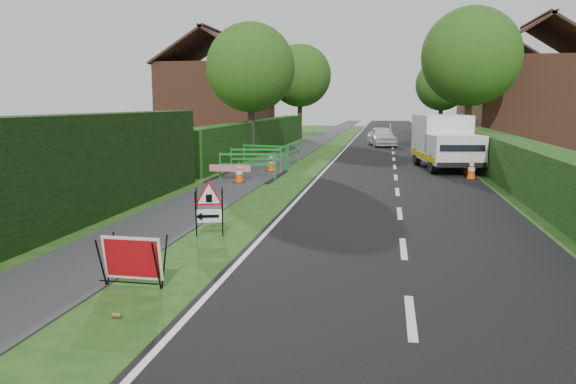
{
  "coord_description": "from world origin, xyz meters",
  "views": [
    {
      "loc": [
        2.13,
        -9.58,
        2.76
      ],
      "look_at": [
        0.05,
        2.24,
        0.85
      ],
      "focal_mm": 35.0,
      "sensor_mm": 36.0,
      "label": 1
    }
  ],
  "objects": [
    {
      "name": "tree_fe",
      "position": [
        6.4,
        38.0,
        4.22
      ],
      "size": [
        4.2,
        4.2,
        6.33
      ],
      "color": "#2D2116",
      "rests_on": "ground"
    },
    {
      "name": "hatchback_car",
      "position": [
        1.8,
        27.17,
        0.63
      ],
      "size": [
        2.17,
        3.94,
        1.27
      ],
      "primitive_type": "imported",
      "rotation": [
        0.0,
        0.0,
        0.19
      ],
      "color": "silver",
      "rests_on": "ground"
    },
    {
      "name": "triangle_sign",
      "position": [
        -1.47,
        1.3,
        0.69
      ],
      "size": [
        0.84,
        0.84,
        1.0
      ],
      "rotation": [
        0.0,
        0.0,
        0.28
      ],
      "color": "black",
      "rests_on": "ground"
    },
    {
      "name": "ped_barrier_3",
      "position": [
        -2.0,
        15.35,
        0.63
      ],
      "size": [
        0.51,
        2.08,
        1.0
      ],
      "rotation": [
        0.0,
        0.0,
        1.49
      ],
      "color": "#178128",
      "rests_on": "ground"
    },
    {
      "name": "hedge_east",
      "position": [
        6.5,
        16.0,
        0.0
      ],
      "size": [
        1.2,
        50.0,
        1.5
      ],
      "primitive_type": "cube",
      "color": "#14380F",
      "rests_on": "ground"
    },
    {
      "name": "works_van",
      "position": [
        4.53,
        14.72,
        1.19
      ],
      "size": [
        2.64,
        5.17,
        2.25
      ],
      "rotation": [
        0.0,
        0.0,
        0.15
      ],
      "color": "silver",
      "rests_on": "ground"
    },
    {
      "name": "hedge_west_near",
      "position": [
        -5.0,
        0.0,
        0.0
      ],
      "size": [
        1.1,
        18.0,
        2.5
      ],
      "primitive_type": "cube",
      "color": "black",
      "rests_on": "ground"
    },
    {
      "name": "ped_barrier_1",
      "position": [
        -3.0,
        12.23,
        0.63
      ],
      "size": [
        2.09,
        0.69,
        1.0
      ],
      "rotation": [
        0.0,
        0.0,
        0.17
      ],
      "color": "#178128",
      "rests_on": "ground"
    },
    {
      "name": "road_surface",
      "position": [
        2.5,
        35.0,
        0.0
      ],
      "size": [
        6.0,
        90.0,
        0.02
      ],
      "primitive_type": "cube",
      "color": "black",
      "rests_on": "ground"
    },
    {
      "name": "house_west",
      "position": [
        -10.0,
        30.0,
        2.9
      ],
      "size": [
        7.5,
        7.4,
        7.88
      ],
      "color": "brown",
      "rests_on": "ground"
    },
    {
      "name": "tree_nw",
      "position": [
        -4.6,
        18.0,
        4.48
      ],
      "size": [
        4.4,
        4.4,
        6.7
      ],
      "color": "#2D2116",
      "rests_on": "ground"
    },
    {
      "name": "traffic_cone_1",
      "position": [
        5.27,
        13.15,
        0.39
      ],
      "size": [
        0.38,
        0.38,
        0.79
      ],
      "color": "black",
      "rests_on": "ground"
    },
    {
      "name": "ped_barrier_2",
      "position": [
        -3.05,
        14.06,
        0.63
      ],
      "size": [
        2.08,
        0.82,
        1.0
      ],
      "rotation": [
        0.0,
        0.0,
        -0.24
      ],
      "color": "#178128",
      "rests_on": "ground"
    },
    {
      "name": "traffic_cone_3",
      "position": [
        -2.89,
        9.16,
        0.39
      ],
      "size": [
        0.38,
        0.38,
        0.79
      ],
      "color": "black",
      "rests_on": "ground"
    },
    {
      "name": "traffic_cone_4",
      "position": [
        -2.46,
        12.54,
        0.39
      ],
      "size": [
        0.38,
        0.38,
        0.79
      ],
      "color": "black",
      "rests_on": "ground"
    },
    {
      "name": "footpath",
      "position": [
        -3.0,
        35.0,
        0.01
      ],
      "size": [
        2.0,
        90.0,
        0.02
      ],
      "primitive_type": "cube",
      "color": "#2D2D30",
      "rests_on": "ground"
    },
    {
      "name": "litter_can",
      "position": [
        -1.25,
        -3.15,
        0.0
      ],
      "size": [
        0.12,
        0.07,
        0.07
      ],
      "primitive_type": "cylinder",
      "rotation": [
        0.0,
        1.57,
        0.0
      ],
      "color": "#BF7F4C",
      "rests_on": "ground"
    },
    {
      "name": "ped_barrier_0",
      "position": [
        -2.83,
        10.14,
        0.63
      ],
      "size": [
        2.09,
        0.68,
        1.0
      ],
      "rotation": [
        0.0,
        0.0,
        0.17
      ],
      "color": "#178128",
      "rests_on": "ground"
    },
    {
      "name": "hedge_west_far",
      "position": [
        -5.0,
        22.0,
        0.0
      ],
      "size": [
        1.0,
        24.0,
        1.8
      ],
      "primitive_type": "cube",
      "color": "#14380F",
      "rests_on": "ground"
    },
    {
      "name": "red_rect_sign",
      "position": [
        -1.57,
        -2.0,
        0.45
      ],
      "size": [
        0.95,
        0.58,
        0.79
      ],
      "rotation": [
        0.0,
        0.0,
        -0.03
      ],
      "color": "black",
      "rests_on": "ground"
    },
    {
      "name": "redwhite_plank",
      "position": [
        -3.38,
        9.73,
        0.0
      ],
      "size": [
        1.5,
        0.12,
        0.25
      ],
      "primitive_type": "cube",
      "rotation": [
        0.0,
        0.0,
        0.05
      ],
      "color": "red",
      "rests_on": "ground"
    },
    {
      "name": "house_east_b",
      "position": [
        12.0,
        42.0,
        2.9
      ],
      "size": [
        7.5,
        7.4,
        7.88
      ],
      "color": "brown",
      "rests_on": "ground"
    },
    {
      "name": "ground",
      "position": [
        0.0,
        0.0,
        0.0
      ],
      "size": [
        120.0,
        120.0,
        0.0
      ],
      "primitive_type": "plane",
      "color": "#1D4814",
      "rests_on": "ground"
    },
    {
      "name": "traffic_cone_2",
      "position": [
        5.39,
        16.03,
        0.39
      ],
      "size": [
        0.38,
        0.38,
        0.79
      ],
      "color": "black",
      "rests_on": "ground"
    },
    {
      "name": "house_east_a",
      "position": [
        11.0,
        28.0,
        2.9
      ],
      "size": [
        7.5,
        7.4,
        7.88
      ],
      "color": "brown",
      "rests_on": "ground"
    },
    {
      "name": "tree_ne",
      "position": [
        6.4,
        22.0,
        5.17
      ],
      "size": [
        5.2,
        5.2,
        7.79
      ],
      "color": "#2D2116",
      "rests_on": "ground"
    },
    {
      "name": "tree_fw",
      "position": [
        -4.6,
        34.0,
        4.83
      ],
      "size": [
        4.8,
        4.8,
        7.24
      ],
      "color": "#2D2116",
      "rests_on": "ground"
    },
    {
      "name": "traffic_cone_0",
      "position": [
        5.19,
        11.49,
        0.39
      ],
      "size": [
        0.38,
        0.38,
        0.79
      ],
      "color": "black",
      "rests_on": "ground"
    }
  ]
}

